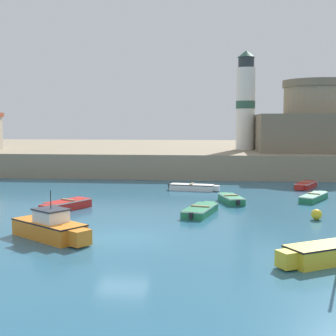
{
  "coord_description": "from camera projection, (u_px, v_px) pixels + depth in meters",
  "views": [
    {
      "loc": [
        4.51,
        -22.18,
        5.7
      ],
      "look_at": [
        0.68,
        15.5,
        2.0
      ],
      "focal_mm": 50.0,
      "sensor_mm": 36.0,
      "label": 1
    }
  ],
  "objects": [
    {
      "name": "ground_plane",
      "position": [
        122.0,
        239.0,
        22.97
      ],
      "size": [
        200.0,
        200.0,
        0.0
      ],
      "primitive_type": "plane",
      "color": "#28607F"
    },
    {
      "name": "quay_seawall",
      "position": [
        183.0,
        154.0,
        65.88
      ],
      "size": [
        120.0,
        40.0,
        2.5
      ],
      "primitive_type": "cube",
      "color": "gray",
      "rests_on": "ground"
    },
    {
      "name": "dinghy_red_0",
      "position": [
        305.0,
        185.0,
        40.76
      ],
      "size": [
        2.4,
        3.61,
        0.57
      ],
      "color": "red",
      "rests_on": "ground"
    },
    {
      "name": "dinghy_green_1",
      "position": [
        314.0,
        197.0,
        34.21
      ],
      "size": [
        2.69,
        3.99,
        0.56
      ],
      "color": "#237A4C",
      "rests_on": "ground"
    },
    {
      "name": "dinghy_red_2",
      "position": [
        66.0,
        205.0,
        30.7
      ],
      "size": [
        2.72,
        3.72,
        0.67
      ],
      "color": "red",
      "rests_on": "ground"
    },
    {
      "name": "dinghy_white_4",
      "position": [
        193.0,
        187.0,
        39.33
      ],
      "size": [
        4.38,
        1.78,
        0.6
      ],
      "color": "white",
      "rests_on": "ground"
    },
    {
      "name": "dinghy_green_5",
      "position": [
        231.0,
        199.0,
        33.28
      ],
      "size": [
        1.9,
        3.58,
        0.59
      ],
      "color": "#237A4C",
      "rests_on": "ground"
    },
    {
      "name": "motorboat_orange_6",
      "position": [
        51.0,
        227.0,
        22.95
      ],
      "size": [
        4.7,
        3.84,
        2.4
      ],
      "color": "orange",
      "rests_on": "ground"
    },
    {
      "name": "dinghy_green_9",
      "position": [
        201.0,
        210.0,
        29.12
      ],
      "size": [
        2.26,
        4.42,
        0.57
      ],
      "color": "#237A4C",
      "rests_on": "ground"
    },
    {
      "name": "mooring_buoy",
      "position": [
        317.0,
        215.0,
        27.4
      ],
      "size": [
        0.63,
        0.63,
        0.63
      ],
      "primitive_type": "sphere",
      "color": "yellow",
      "rests_on": "ground"
    },
    {
      "name": "fortress",
      "position": [
        316.0,
        126.0,
        53.68
      ],
      "size": [
        13.72,
        13.72,
        7.97
      ],
      "color": "#796C57",
      "rests_on": "quay_seawall"
    },
    {
      "name": "lighthouse",
      "position": [
        246.0,
        102.0,
        54.99
      ],
      "size": [
        2.25,
        2.25,
        11.57
      ],
      "color": "silver",
      "rests_on": "quay_seawall"
    }
  ]
}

